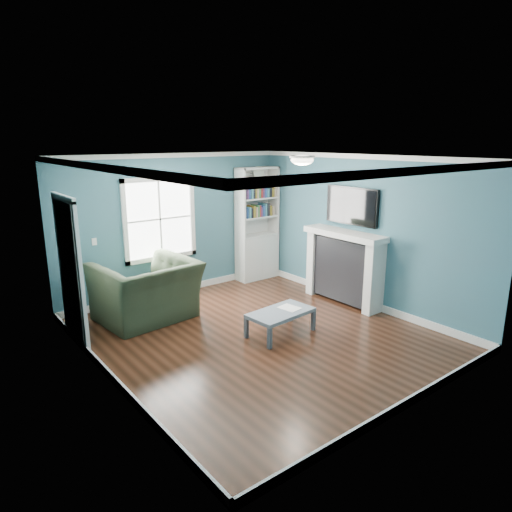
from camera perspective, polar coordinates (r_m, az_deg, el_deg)
floor at (r=6.92m, az=0.35°, el=-9.85°), size 5.00×5.00×0.00m
room_walls at (r=6.43m, az=0.37°, el=3.09°), size 5.00×5.00×5.00m
trim at (r=6.51m, az=0.37°, el=0.12°), size 4.50×5.00×2.60m
window at (r=8.38m, az=-11.92°, el=4.54°), size 1.40×0.06×1.50m
bookshelf at (r=9.41m, az=0.12°, el=2.66°), size 0.90×0.35×2.31m
fireplace at (r=8.20m, az=10.94°, el=-1.45°), size 0.44×1.58×1.30m
tv at (r=8.07m, az=11.88°, el=6.15°), size 0.06×1.10×0.65m
door at (r=6.80m, az=-22.23°, el=-1.78°), size 0.12×0.98×2.17m
ceiling_fixture at (r=6.98m, az=5.79°, el=11.93°), size 0.38×0.38×0.15m
light_switch at (r=7.98m, az=-19.56°, el=1.70°), size 0.08×0.01×0.12m
recliner at (r=7.48m, az=-13.59°, el=-3.10°), size 1.56×1.10×1.29m
coffee_table at (r=6.85m, az=3.10°, el=-7.26°), size 1.04×0.62×0.36m
paper_sheet at (r=6.97m, az=4.20°, el=-6.47°), size 0.29×0.34×0.00m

